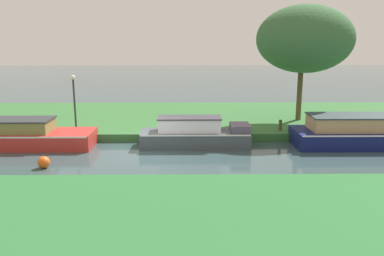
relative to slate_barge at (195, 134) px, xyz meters
The scene contains 10 objects.
ground_plane 2.73m from the slate_barge, 153.19° to the right, with size 120.00×120.00×0.00m, color #344A4D.
riverbank_far 6.28m from the slate_barge, 112.27° to the left, with size 72.00×10.00×0.40m, color #336833.
riverbank_near 10.48m from the slate_barge, 103.11° to the right, with size 72.00×10.00×0.40m, color #2A6A33.
slate_barge is the anchor object (origin of this frame).
red_narrowboat 8.16m from the slate_barge, behind, with size 6.26×2.10×1.36m.
navy_cruiser 7.56m from the slate_barge, ahead, with size 5.60×2.30×1.51m.
willow_tree_left 8.49m from the slate_barge, 32.45° to the left, with size 5.40×4.08×6.50m.
lamp_post 6.90m from the slate_barge, 160.10° to the left, with size 0.24×0.24×2.81m.
mooring_post_near 4.70m from the slate_barge, 19.60° to the left, with size 0.16×0.16×0.56m, color #434124.
channel_buoy 6.93m from the slate_barge, 152.27° to the right, with size 0.48×0.48×0.48m, color #E55919.
Camera 1 is at (2.00, -17.31, 5.08)m, focal length 37.34 mm.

